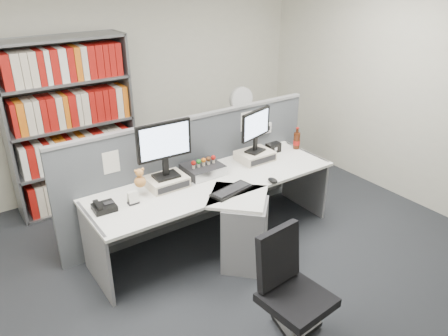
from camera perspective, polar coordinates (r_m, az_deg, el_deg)
ground at (r=4.29m, az=5.11°, el=-14.30°), size 5.50×5.50×0.00m
room_shell at (r=3.45m, az=6.25°, el=9.36°), size 5.04×5.54×2.72m
partition at (r=4.81m, az=-4.03°, el=-0.42°), size 3.00×0.08×1.27m
desk at (r=4.41m, az=0.41°, el=-5.71°), size 2.60×1.20×0.72m
monitor_riser_left at (r=4.34m, az=-7.42°, el=-1.74°), size 0.38×0.31×0.10m
monitor_riser_right at (r=4.89m, az=4.03°, el=1.58°), size 0.38×0.31×0.10m
monitor_left at (r=4.19m, az=-7.72°, el=2.95°), size 0.55×0.18×0.56m
monitor_right at (r=4.76m, az=4.14°, el=5.26°), size 0.45×0.20×0.47m
desktop_pc at (r=4.56m, az=-2.74°, el=-0.19°), size 0.38×0.34×0.10m
figurines at (r=4.51m, az=-2.54°, el=0.94°), size 0.29×0.05×0.09m
keyboard at (r=4.22m, az=0.98°, el=-2.91°), size 0.46×0.24×0.03m
mouse at (r=4.42m, az=6.31°, el=-1.60°), size 0.08×0.12×0.05m
desk_phone at (r=4.05m, az=-15.28°, el=-4.89°), size 0.20×0.18×0.08m
desk_calendar at (r=4.09m, az=-11.68°, el=-3.89°), size 0.10×0.08×0.12m
plush_toy at (r=4.13m, az=-10.81°, el=-1.44°), size 0.11×0.11×0.19m
speaker at (r=5.10m, az=6.38°, el=2.62°), size 0.17×0.09×0.11m
cola_bottle at (r=5.23m, az=9.36°, el=3.50°), size 0.08×0.08×0.26m
shelving_unit at (r=5.40m, az=-19.13°, el=4.89°), size 1.41×0.40×2.00m
filing_cabinet at (r=6.10m, az=2.07°, el=2.31°), size 0.45×0.61×0.70m
desk_fan at (r=5.87m, az=2.18°, el=8.52°), size 0.32×0.19×0.54m
office_chair at (r=3.43m, az=8.45°, el=-15.28°), size 0.62×0.63×0.96m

